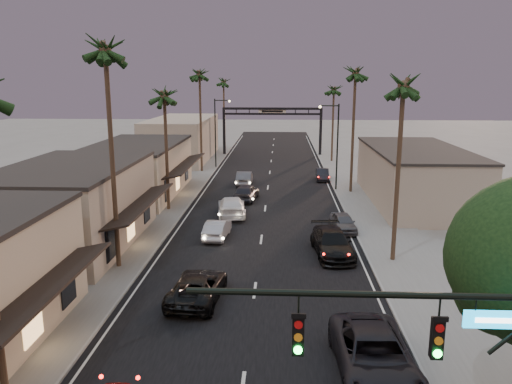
# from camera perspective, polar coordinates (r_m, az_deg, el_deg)

# --- Properties ---
(ground) EXTENTS (200.00, 200.00, 0.00)m
(ground) POSITION_cam_1_polar(r_m,az_deg,el_deg) (48.05, 1.17, -0.99)
(ground) COLOR slate
(ground) RESTS_ON ground
(road) EXTENTS (14.00, 120.00, 0.02)m
(road) POSITION_cam_1_polar(r_m,az_deg,el_deg) (52.92, 1.34, 0.29)
(road) COLOR black
(road) RESTS_ON ground
(sidewalk_left) EXTENTS (5.00, 92.00, 0.12)m
(sidewalk_left) POSITION_cam_1_polar(r_m,az_deg,el_deg) (60.72, -7.48, 1.86)
(sidewalk_left) COLOR slate
(sidewalk_left) RESTS_ON ground
(sidewalk_right) EXTENTS (5.00, 92.00, 0.12)m
(sidewalk_right) POSITION_cam_1_polar(r_m,az_deg,el_deg) (60.30, 10.58, 1.67)
(sidewalk_right) COLOR slate
(sidewalk_right) RESTS_ON ground
(storefront_mid) EXTENTS (8.00, 14.00, 5.50)m
(storefront_mid) POSITION_cam_1_polar(r_m,az_deg,el_deg) (36.71, -20.25, -1.69)
(storefront_mid) COLOR gray
(storefront_mid) RESTS_ON ground
(storefront_far) EXTENTS (8.00, 16.00, 5.00)m
(storefront_far) POSITION_cam_1_polar(r_m,az_deg,el_deg) (51.51, -13.37, 2.44)
(storefront_far) COLOR #BFAE92
(storefront_far) RESTS_ON ground
(storefront_dist) EXTENTS (8.00, 20.00, 6.00)m
(storefront_dist) POSITION_cam_1_polar(r_m,az_deg,el_deg) (73.57, -8.45, 6.03)
(storefront_dist) COLOR gray
(storefront_dist) RESTS_ON ground
(building_right) EXTENTS (8.00, 18.00, 5.00)m
(building_right) POSITION_cam_1_polar(r_m,az_deg,el_deg) (49.16, 17.73, 1.69)
(building_right) COLOR gray
(building_right) RESTS_ON ground
(traffic_signal) EXTENTS (8.51, 0.22, 7.80)m
(traffic_signal) POSITION_cam_1_polar(r_m,az_deg,el_deg) (13.12, 22.82, -17.02)
(traffic_signal) COLOR black
(traffic_signal) RESTS_ON ground
(arch) EXTENTS (15.20, 0.40, 7.27)m
(arch) POSITION_cam_1_polar(r_m,az_deg,el_deg) (76.90, 1.87, 8.34)
(arch) COLOR black
(arch) RESTS_ON ground
(streetlight_right) EXTENTS (2.13, 0.30, 9.00)m
(streetlight_right) POSITION_cam_1_polar(r_m,az_deg,el_deg) (52.32, 9.00, 5.91)
(streetlight_right) COLOR black
(streetlight_right) RESTS_ON ground
(streetlight_left) EXTENTS (2.13, 0.30, 9.00)m
(streetlight_left) POSITION_cam_1_polar(r_m,az_deg,el_deg) (65.47, -4.44, 7.37)
(streetlight_left) COLOR black
(streetlight_left) RESTS_ON ground
(palm_lb) EXTENTS (3.20, 3.20, 15.20)m
(palm_lb) POSITION_cam_1_polar(r_m,az_deg,el_deg) (30.41, -16.91, 15.97)
(palm_lb) COLOR #38281C
(palm_lb) RESTS_ON ground
(palm_lc) EXTENTS (3.20, 3.20, 12.20)m
(palm_lc) POSITION_cam_1_polar(r_m,az_deg,el_deg) (43.82, -10.47, 11.31)
(palm_lc) COLOR #38281C
(palm_lc) RESTS_ON ground
(palm_ld) EXTENTS (3.20, 3.20, 14.20)m
(palm_ld) POSITION_cam_1_polar(r_m,az_deg,el_deg) (62.47, -6.48, 13.58)
(palm_ld) COLOR #38281C
(palm_ld) RESTS_ON ground
(palm_ra) EXTENTS (3.20, 3.20, 13.20)m
(palm_ra) POSITION_cam_1_polar(r_m,az_deg,el_deg) (31.51, 16.56, 12.32)
(palm_ra) COLOR #38281C
(palm_ra) RESTS_ON ground
(palm_rb) EXTENTS (3.20, 3.20, 14.20)m
(palm_rb) POSITION_cam_1_polar(r_m,az_deg,el_deg) (51.19, 11.33, 13.63)
(palm_rb) COLOR #38281C
(palm_rb) RESTS_ON ground
(palm_rc) EXTENTS (3.20, 3.20, 12.20)m
(palm_rc) POSITION_cam_1_polar(r_m,az_deg,el_deg) (71.04, 8.91, 11.82)
(palm_rc) COLOR #38281C
(palm_rc) RESTS_ON ground
(palm_far) EXTENTS (3.20, 3.20, 13.20)m
(palm_far) POSITION_cam_1_polar(r_m,az_deg,el_deg) (85.21, -3.73, 12.72)
(palm_far) COLOR #38281C
(palm_far) RESTS_ON ground
(oncoming_pickup) EXTENTS (2.89, 5.51, 1.48)m
(oncoming_pickup) POSITION_cam_1_polar(r_m,az_deg,el_deg) (26.85, -6.70, -10.72)
(oncoming_pickup) COLOR black
(oncoming_pickup) RESTS_ON ground
(oncoming_silver) EXTENTS (1.77, 4.25, 1.37)m
(oncoming_silver) POSITION_cam_1_polar(r_m,az_deg,el_deg) (36.80, -4.46, -4.22)
(oncoming_silver) COLOR #A7A7AC
(oncoming_silver) RESTS_ON ground
(oncoming_white) EXTENTS (2.93, 5.82, 1.62)m
(oncoming_white) POSITION_cam_1_polar(r_m,az_deg,el_deg) (42.67, -2.80, -1.64)
(oncoming_white) COLOR white
(oncoming_white) RESTS_ON ground
(oncoming_dgrey) EXTENTS (2.52, 4.95, 1.61)m
(oncoming_dgrey) POSITION_cam_1_polar(r_m,az_deg,el_deg) (47.93, -1.14, -0.04)
(oncoming_dgrey) COLOR black
(oncoming_dgrey) RESTS_ON ground
(oncoming_grey_far) EXTENTS (1.65, 4.64, 1.52)m
(oncoming_grey_far) POSITION_cam_1_polar(r_m,az_deg,el_deg) (55.11, -1.33, 1.60)
(oncoming_grey_far) COLOR #4B4B50
(oncoming_grey_far) RESTS_ON ground
(curbside_near) EXTENTS (3.16, 6.45, 1.76)m
(curbside_near) POSITION_cam_1_polar(r_m,az_deg,el_deg) (20.93, 13.40, -17.76)
(curbside_near) COLOR black
(curbside_near) RESTS_ON ground
(curbside_black) EXTENTS (2.86, 5.93, 1.67)m
(curbside_black) POSITION_cam_1_polar(r_m,az_deg,el_deg) (33.51, 8.70, -5.78)
(curbside_black) COLOR black
(curbside_black) RESTS_ON ground
(curbside_grey) EXTENTS (2.03, 4.14, 1.36)m
(curbside_grey) POSITION_cam_1_polar(r_m,az_deg,el_deg) (38.93, 9.93, -3.44)
(curbside_grey) COLOR #47484C
(curbside_grey) RESTS_ON ground
(curbside_far) EXTENTS (1.51, 4.05, 1.32)m
(curbside_far) POSITION_cam_1_polar(r_m,az_deg,el_deg) (58.28, 7.59, 2.00)
(curbside_far) COLOR black
(curbside_far) RESTS_ON ground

